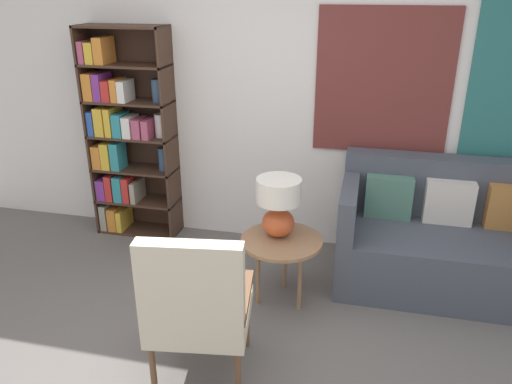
{
  "coord_description": "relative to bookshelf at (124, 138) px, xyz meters",
  "views": [
    {
      "loc": [
        0.81,
        -2.04,
        2.18
      ],
      "look_at": [
        0.13,
        0.93,
        0.9
      ],
      "focal_mm": 35.0,
      "sensor_mm": 36.0,
      "label": 1
    }
  ],
  "objects": [
    {
      "name": "wall_back",
      "position": [
        1.36,
        0.18,
        0.44
      ],
      "size": [
        6.4,
        0.08,
        2.7
      ],
      "color": "white",
      "rests_on": "ground_plane"
    },
    {
      "name": "table_lamp",
      "position": [
        1.54,
        -0.75,
        -0.16
      ],
      "size": [
        0.32,
        0.32,
        0.44
      ],
      "color": "#C65128",
      "rests_on": "side_table"
    },
    {
      "name": "side_table",
      "position": [
        1.58,
        -0.8,
        -0.46
      ],
      "size": [
        0.59,
        0.59,
        0.5
      ],
      "color": "#99704C",
      "rests_on": "ground_plane"
    },
    {
      "name": "couch",
      "position": [
        2.76,
        -0.26,
        -0.55
      ],
      "size": [
        1.61,
        0.86,
        0.94
      ],
      "color": "#474C56",
      "rests_on": "ground_plane"
    },
    {
      "name": "armchair",
      "position": [
        1.28,
        -1.75,
        -0.35
      ],
      "size": [
        0.63,
        0.64,
        1.0
      ],
      "color": "brown",
      "rests_on": "ground_plane"
    },
    {
      "name": "bookshelf",
      "position": [
        0.0,
        0.0,
        0.0
      ],
      "size": [
        0.75,
        0.3,
        1.86
      ],
      "color": "#422B1E",
      "rests_on": "ground_plane"
    }
  ]
}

